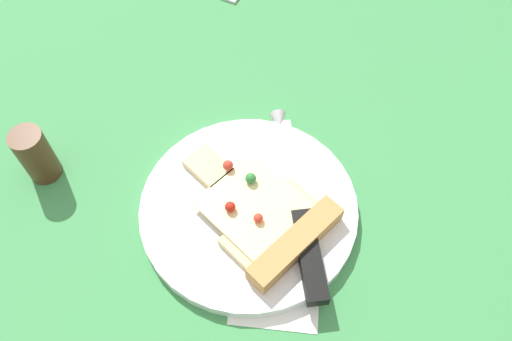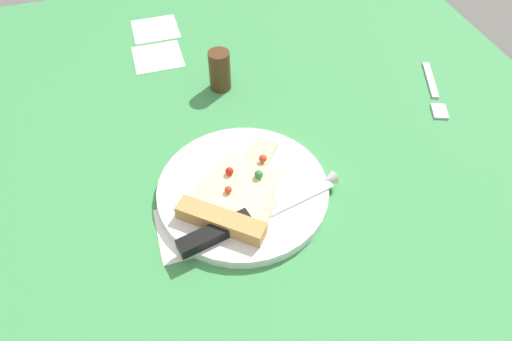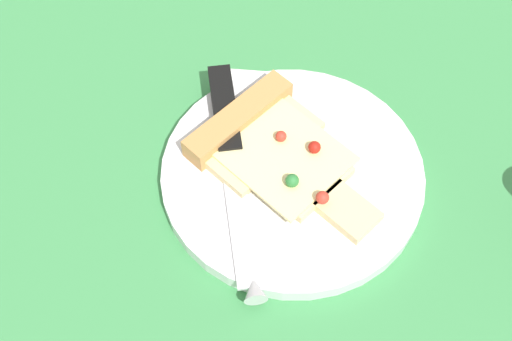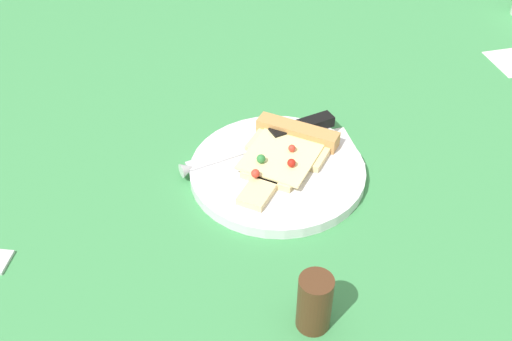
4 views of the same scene
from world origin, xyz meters
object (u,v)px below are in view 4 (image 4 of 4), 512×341
object	(u,v)px
plate	(277,171)
knife	(274,137)
pizza_slice	(285,152)
pepper_shaker	(315,303)

from	to	relation	value
plate	knife	distance (cm)	6.09
pizza_slice	pepper_shaker	bearing A→B (deg)	119.86
plate	pizza_slice	world-z (taller)	pizza_slice
pizza_slice	knife	xyz separation A→B (cm)	(3.84, 0.51, -0.19)
plate	pepper_shaker	size ratio (longest dim) A/B	3.36
knife	pepper_shaker	xyz separation A→B (cm)	(-30.18, 3.83, 1.40)
plate	pizza_slice	distance (cm)	3.01
plate	knife	size ratio (longest dim) A/B	1.01
pizza_slice	knife	distance (cm)	3.88
pizza_slice	knife	size ratio (longest dim) A/B	0.77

